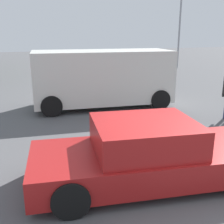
{
  "coord_description": "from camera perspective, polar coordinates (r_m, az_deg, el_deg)",
  "views": [
    {
      "loc": [
        -2.89,
        -4.17,
        2.9
      ],
      "look_at": [
        -0.37,
        2.23,
        0.9
      ],
      "focal_mm": 44.35,
      "sensor_mm": 36.0,
      "label": 1
    }
  ],
  "objects": [
    {
      "name": "ground_plane",
      "position": [
        5.85,
        11.81,
        -13.91
      ],
      "size": [
        80.0,
        80.0,
        0.0
      ],
      "primitive_type": "plane",
      "color": "#515154"
    },
    {
      "name": "sedan_foreground",
      "position": [
        5.56,
        7.34,
        -8.59
      ],
      "size": [
        4.84,
        2.55,
        1.26
      ],
      "rotation": [
        0.0,
        0.0,
        -0.17
      ],
      "color": "maroon",
      "rests_on": "ground_plane"
    },
    {
      "name": "dog",
      "position": [
        8.87,
        7.6,
        -1.01
      ],
      "size": [
        0.71,
        0.32,
        0.47
      ],
      "rotation": [
        0.0,
        0.0,
        3.26
      ],
      "color": "white",
      "rests_on": "ground_plane"
    },
    {
      "name": "van_white",
      "position": [
        10.97,
        -1.97,
        7.26
      ],
      "size": [
        5.53,
        2.81,
        2.21
      ],
      "rotation": [
        0.0,
        0.0,
        3.01
      ],
      "color": "silver",
      "rests_on": "ground_plane"
    },
    {
      "name": "light_post_near",
      "position": [
        23.89,
        14.05,
        20.7
      ],
      "size": [
        0.44,
        0.44,
        7.45
      ],
      "color": "gray",
      "rests_on": "ground_plane"
    }
  ]
}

